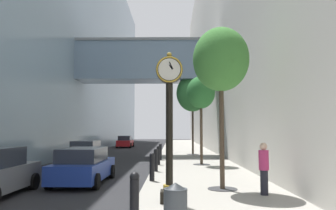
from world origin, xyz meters
name	(u,v)px	position (x,y,z in m)	size (l,w,h in m)	color
ground_plane	(160,155)	(0.00, 27.00, 0.00)	(110.00, 110.00, 0.00)	#262628
sidewalk_right	(187,152)	(2.67, 30.00, 0.07)	(5.34, 80.00, 0.14)	#9E998E
building_block_left	(52,27)	(-11.99, 29.96, 13.54)	(22.22, 80.00, 27.17)	#849EB2
building_block_right	(252,29)	(9.84, 30.00, 13.26)	(9.00, 80.00, 26.53)	#B7B2A8
street_clock	(169,119)	(1.07, 5.84, 2.70)	(0.84, 0.55, 4.65)	black
bollard_nearest	(134,197)	(0.28, 3.46, 0.78)	(0.23, 0.23, 1.22)	black
bollard_third	(152,166)	(0.28, 10.00, 0.78)	(0.23, 0.23, 1.22)	black
bollard_fourth	(156,159)	(0.28, 13.27, 0.78)	(0.23, 0.23, 1.22)	black
bollard_fifth	(158,155)	(0.28, 16.54, 0.78)	(0.23, 0.23, 1.22)	black
bollard_sixth	(160,151)	(0.28, 19.82, 0.78)	(0.23, 0.23, 1.22)	black
street_tree_near	(221,60)	(3.04, 8.08, 5.02)	(2.15, 2.15, 6.16)	#333335
street_tree_mid_near	(201,93)	(3.04, 16.74, 4.74)	(1.84, 1.84, 5.72)	#333335
street_tree_mid_far	(193,93)	(3.04, 25.39, 5.74)	(2.97, 2.97, 7.34)	#333335
trash_bin	(175,206)	(1.23, 2.99, 0.68)	(0.53, 0.53, 1.05)	#383D42
pedestrian_walking	(264,167)	(4.29, 7.00, 1.08)	(0.36, 0.36, 1.77)	#23232D
car_white_near	(86,152)	(-5.01, 19.05, 0.78)	(2.04, 4.62, 1.59)	silver
car_red_mid	(125,142)	(-5.26, 39.94, 0.78)	(2.04, 4.34, 1.60)	#AD191E
car_blue_far	(84,166)	(-2.75, 10.14, 0.77)	(2.14, 4.52, 1.56)	navy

